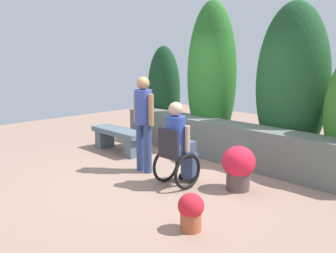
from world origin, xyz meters
The scene contains 8 objects.
ground_plane centered at (0.00, 0.00, 0.00)m, with size 13.39×13.39×0.00m, color gray.
stone_retaining_wall centered at (0.00, 1.49, 0.37)m, with size 5.18×0.55×0.75m, color slate.
hedge_backdrop centered at (0.44, 2.11, 1.37)m, with size 5.90×1.16×3.12m.
stone_bench centered at (-1.89, 0.37, 0.32)m, with size 1.43×0.44×0.49m.
person_in_wheelchair centered at (0.39, -0.16, 0.62)m, with size 0.53×0.66×1.33m.
person_standing_companion centered at (-0.51, -0.10, 0.96)m, with size 0.49×0.30×1.66m.
flower_pot_purple_near centered at (1.17, 0.35, 0.37)m, with size 0.50×0.50×0.68m.
flower_pot_terracotta_by_wall centered at (1.58, -1.14, 0.24)m, with size 0.31×0.31×0.45m.
Camera 1 is at (4.34, -4.14, 2.05)m, focal length 39.72 mm.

